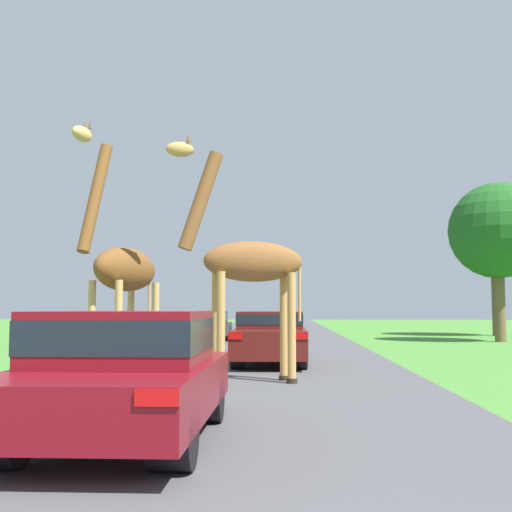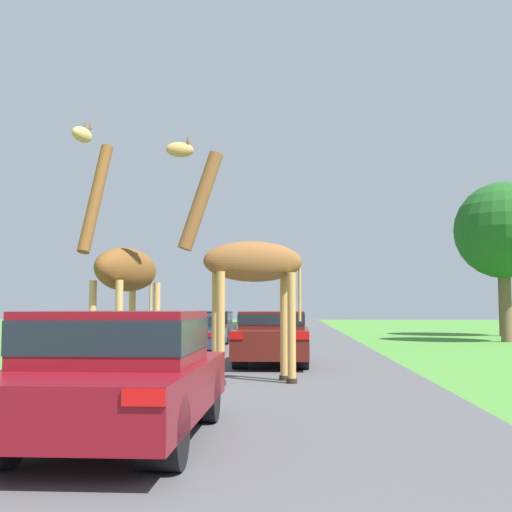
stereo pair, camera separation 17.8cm
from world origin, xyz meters
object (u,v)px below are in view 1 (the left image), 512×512
giraffe_companion (123,269)px  car_far_ahead (187,332)px  car_queue_left (270,336)px  giraffe_near_road (246,264)px  car_queue_right (206,325)px  tree_left_edge (495,233)px  car_lead_maroon (123,371)px  tree_right_cluster (497,231)px

giraffe_companion → car_far_ahead: 7.82m
car_queue_left → car_far_ahead: size_ratio=0.99×
giraffe_near_road → car_queue_right: giraffe_near_road is taller
giraffe_companion → tree_left_edge: tree_left_edge is taller
giraffe_near_road → car_queue_left: giraffe_near_road is taller
car_far_ahead → giraffe_near_road: bearing=-73.3°
giraffe_companion → car_lead_maroon: giraffe_companion is taller
car_queue_right → tree_right_cluster: tree_right_cluster is taller
giraffe_companion → car_queue_left: bearing=-112.2°
car_queue_right → car_queue_left: 11.07m
car_far_ahead → car_queue_left: bearing=-55.0°
giraffe_companion → car_lead_maroon: (1.64, -6.20, -1.54)m
car_queue_right → tree_right_cluster: 13.63m
giraffe_companion → car_far_ahead: size_ratio=1.21×
car_lead_maroon → car_far_ahead: 13.92m
giraffe_near_road → car_far_ahead: bearing=0.0°
car_queue_left → tree_right_cluster: bearing=50.4°
car_queue_left → car_lead_maroon: bearing=-98.2°
giraffe_companion → car_queue_right: giraffe_companion is taller
car_queue_right → car_far_ahead: size_ratio=1.12×
giraffe_near_road → car_queue_right: (-2.69, 14.76, -1.64)m
car_queue_left → car_far_ahead: bearing=125.0°
car_queue_left → car_queue_right: bearing=106.1°
giraffe_companion → tree_right_cluster: bearing=-111.6°
car_queue_left → giraffe_companion: bearing=-130.3°
giraffe_companion → car_far_ahead: giraffe_companion is taller
car_far_ahead → tree_left_edge: (14.55, 13.90, 4.83)m
car_lead_maroon → car_queue_left: bearing=81.8°
tree_left_edge → giraffe_near_road: bearing=-118.7°
car_queue_right → tree_left_edge: (14.77, 7.33, 4.79)m
tree_right_cluster → car_queue_left: bearing=-129.6°
giraffe_near_road → giraffe_companion: bearing=61.6°
car_lead_maroon → car_far_ahead: size_ratio=0.99×
car_queue_left → tree_right_cluster: size_ratio=0.60×
car_queue_left → tree_left_edge: tree_left_edge is taller
giraffe_companion → tree_right_cluster: 20.32m
tree_right_cluster → giraffe_companion: bearing=-129.7°
car_queue_right → giraffe_companion: bearing=-89.9°
car_lead_maroon → car_queue_right: 20.48m
giraffe_companion → car_queue_right: (-0.03, 14.21, -1.58)m
giraffe_near_road → tree_right_cluster: (10.22, 16.05, 2.53)m
giraffe_near_road → car_queue_left: bearing=-22.0°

